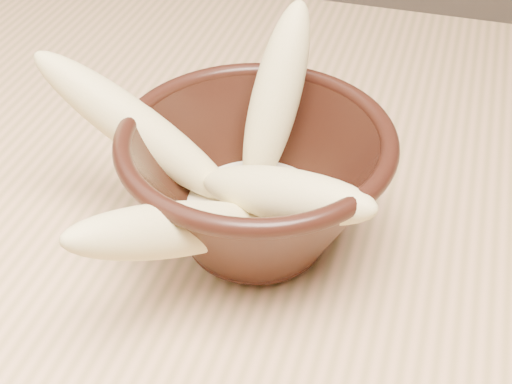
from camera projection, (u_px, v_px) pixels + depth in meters
The scene contains 7 objects.
table at pixel (163, 264), 0.63m from camera, with size 1.20×0.80×0.75m.
bowl at pixel (256, 182), 0.50m from camera, with size 0.19×0.19×0.10m.
milk_puddle at pixel (256, 210), 0.51m from camera, with size 0.11×0.11×0.01m, color beige.
banana_upright at pixel (276, 97), 0.51m from camera, with size 0.03×0.03×0.14m, color #DCD082.
banana_left at pixel (137, 128), 0.50m from camera, with size 0.03×0.03×0.17m, color #DCD082.
banana_across at pixel (283, 194), 0.46m from camera, with size 0.03×0.03×0.14m, color #DCD082.
banana_front at pixel (176, 229), 0.44m from camera, with size 0.03×0.03×0.16m, color #DCD082.
Camera 1 is at (0.21, -0.40, 1.12)m, focal length 50.00 mm.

